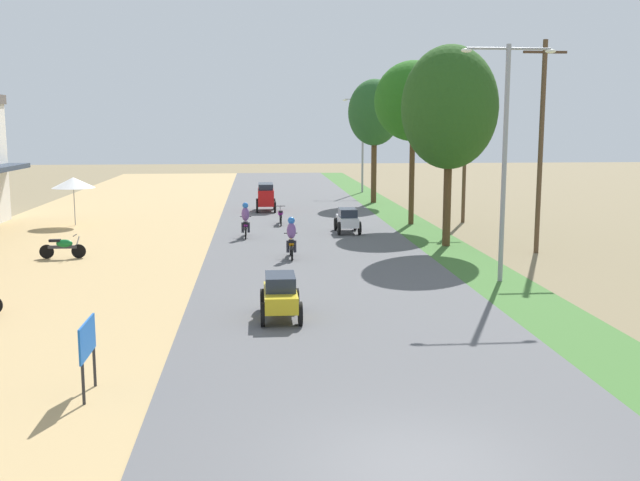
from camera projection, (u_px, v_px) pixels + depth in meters
ground_plane at (417, 474)px, 11.46m from camera, size 180.00×180.00×0.00m
road_strip at (417, 472)px, 11.45m from camera, size 9.00×140.00×0.08m
parked_motorbike_third at (63, 246)px, 29.39m from camera, size 1.80×0.54×0.94m
street_signboard at (87, 344)px, 14.47m from camera, size 0.06×1.30×1.50m
vendor_umbrella at (73, 183)px, 38.71m from camera, size 2.20×2.20×2.52m
median_tree_nearest at (450, 108)px, 31.61m from camera, size 4.12×4.12×8.61m
median_tree_second at (413, 101)px, 38.55m from camera, size 4.07×4.07×8.54m
median_tree_third at (374, 113)px, 49.41m from camera, size 3.52×3.52×8.23m
streetlamp_near at (505, 147)px, 24.55m from camera, size 3.16×0.20×7.85m
streetlamp_mid at (363, 137)px, 57.26m from camera, size 3.16×0.20×7.30m
utility_pole_near at (465, 144)px, 39.94m from camera, size 1.80×0.20×8.17m
utility_pole_far at (541, 144)px, 30.38m from camera, size 1.80×0.20×8.70m
car_sedan_yellow at (280, 294)px, 20.29m from camera, size 1.10×2.26×1.19m
car_sedan_white at (347, 219)px, 36.20m from camera, size 1.10×2.26×1.19m
car_van_red at (266, 195)px, 45.20m from camera, size 1.19×2.41×1.67m
motorbike_foreground_rider at (291, 239)px, 29.27m from camera, size 0.54×1.80×1.66m
motorbike_ahead_second at (246, 221)px, 34.63m from camera, size 0.54×1.80×1.66m
motorbike_ahead_third at (281, 215)px, 39.22m from camera, size 0.54×1.80×0.94m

